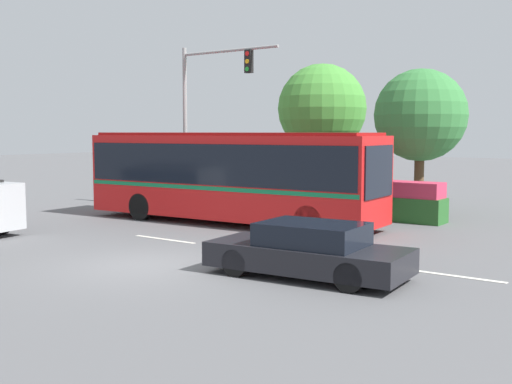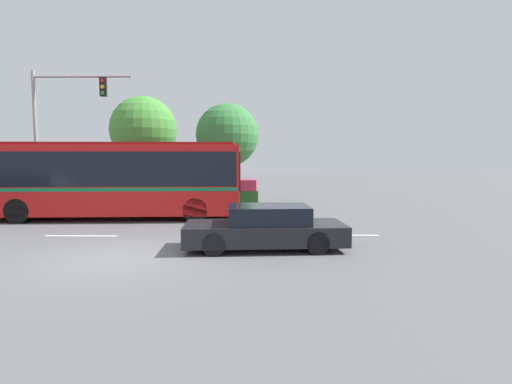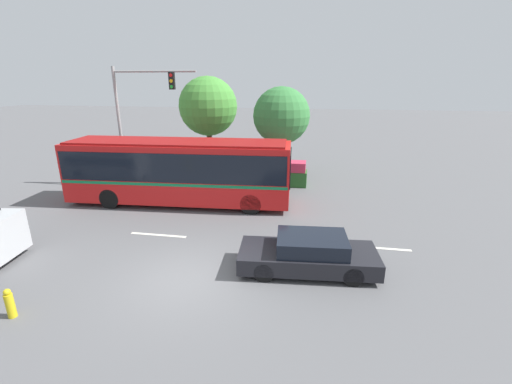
{
  "view_description": "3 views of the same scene",
  "coord_description": "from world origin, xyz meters",
  "px_view_note": "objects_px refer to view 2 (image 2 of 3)",
  "views": [
    {
      "loc": [
        11.18,
        -10.78,
        3.27
      ],
      "look_at": [
        1.42,
        2.65,
        1.69
      ],
      "focal_mm": 44.42,
      "sensor_mm": 36.0,
      "label": 1
    },
    {
      "loc": [
        3.83,
        -10.16,
        2.6
      ],
      "look_at": [
        3.55,
        3.66,
        1.43
      ],
      "focal_mm": 28.31,
      "sensor_mm": 36.0,
      "label": 2
    },
    {
      "loc": [
        3.87,
        -9.11,
        6.1
      ],
      "look_at": [
        1.33,
        5.81,
        1.17
      ],
      "focal_mm": 24.19,
      "sensor_mm": 36.0,
      "label": 3
    }
  ],
  "objects_px": {
    "city_bus": "(109,176)",
    "street_tree_left": "(144,130)",
    "street_tree_centre": "(227,135)",
    "traffic_light_pole": "(57,119)",
    "sedan_foreground": "(266,228)"
  },
  "relations": [
    {
      "from": "sedan_foreground",
      "to": "city_bus",
      "type": "bearing_deg",
      "value": -44.54
    },
    {
      "from": "street_tree_left",
      "to": "street_tree_centre",
      "type": "height_order",
      "value": "street_tree_left"
    },
    {
      "from": "city_bus",
      "to": "street_tree_centre",
      "type": "height_order",
      "value": "street_tree_centre"
    },
    {
      "from": "traffic_light_pole",
      "to": "street_tree_left",
      "type": "xyz_separation_m",
      "value": [
        2.76,
        5.11,
        -0.16
      ]
    },
    {
      "from": "city_bus",
      "to": "street_tree_centre",
      "type": "relative_size",
      "value": 1.98
    },
    {
      "from": "city_bus",
      "to": "street_tree_left",
      "type": "relative_size",
      "value": 1.78
    },
    {
      "from": "city_bus",
      "to": "traffic_light_pole",
      "type": "distance_m",
      "value": 5.18
    },
    {
      "from": "city_bus",
      "to": "street_tree_left",
      "type": "distance_m",
      "value": 8.23
    },
    {
      "from": "sedan_foreground",
      "to": "traffic_light_pole",
      "type": "height_order",
      "value": "traffic_light_pole"
    },
    {
      "from": "traffic_light_pole",
      "to": "street_tree_centre",
      "type": "distance_m",
      "value": 8.87
    },
    {
      "from": "traffic_light_pole",
      "to": "street_tree_left",
      "type": "bearing_deg",
      "value": 61.65
    },
    {
      "from": "traffic_light_pole",
      "to": "street_tree_centre",
      "type": "relative_size",
      "value": 1.19
    },
    {
      "from": "city_bus",
      "to": "traffic_light_pole",
      "type": "xyz_separation_m",
      "value": [
        -3.54,
        2.7,
        2.65
      ]
    },
    {
      "from": "city_bus",
      "to": "street_tree_left",
      "type": "bearing_deg",
      "value": 92.42
    },
    {
      "from": "street_tree_centre",
      "to": "city_bus",
      "type": "bearing_deg",
      "value": -125.35
    }
  ]
}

